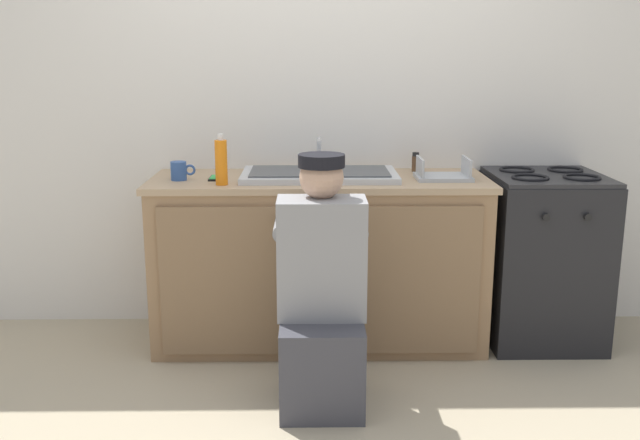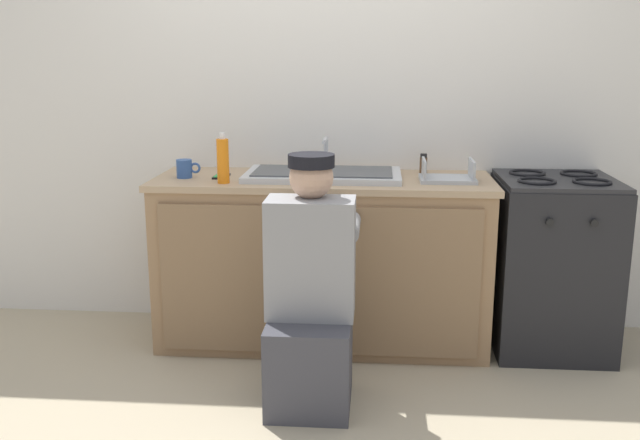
# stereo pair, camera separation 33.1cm
# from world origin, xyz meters

# --- Properties ---
(ground_plane) EXTENTS (12.00, 12.00, 0.00)m
(ground_plane) POSITION_xyz_m (0.00, 0.00, 0.00)
(ground_plane) COLOR tan
(back_wall) EXTENTS (6.00, 0.10, 2.50)m
(back_wall) POSITION_xyz_m (0.00, 0.65, 1.25)
(back_wall) COLOR silver
(back_wall) RESTS_ON ground_plane
(counter_cabinet) EXTENTS (1.71, 0.62, 0.86)m
(counter_cabinet) POSITION_xyz_m (0.00, 0.29, 0.43)
(counter_cabinet) COLOR #997551
(counter_cabinet) RESTS_ON ground_plane
(countertop) EXTENTS (1.75, 0.62, 0.03)m
(countertop) POSITION_xyz_m (0.00, 0.30, 0.87)
(countertop) COLOR tan
(countertop) RESTS_ON counter_cabinet
(sink_double_basin) EXTENTS (0.80, 0.44, 0.19)m
(sink_double_basin) POSITION_xyz_m (0.00, 0.30, 0.91)
(sink_double_basin) COLOR silver
(sink_double_basin) RESTS_ON countertop
(stove_range) EXTENTS (0.58, 0.62, 0.92)m
(stove_range) POSITION_xyz_m (1.19, 0.30, 0.45)
(stove_range) COLOR black
(stove_range) RESTS_ON ground_plane
(plumber_person) EXTENTS (0.42, 0.61, 1.10)m
(plumber_person) POSITION_xyz_m (-0.00, -0.41, 0.46)
(plumber_person) COLOR #3F3F47
(plumber_person) RESTS_ON ground_plane
(spice_bottle_pepper) EXTENTS (0.04, 0.04, 0.10)m
(spice_bottle_pepper) POSITION_xyz_m (0.52, 0.49, 0.94)
(spice_bottle_pepper) COLOR #513823
(spice_bottle_pepper) RESTS_ON countertop
(soap_bottle_orange) EXTENTS (0.06, 0.06, 0.25)m
(soap_bottle_orange) POSITION_xyz_m (-0.48, 0.11, 1.00)
(soap_bottle_orange) COLOR orange
(soap_bottle_orange) RESTS_ON countertop
(dish_rack_tray) EXTENTS (0.28, 0.22, 0.11)m
(dish_rack_tray) POSITION_xyz_m (0.63, 0.25, 0.91)
(dish_rack_tray) COLOR #B2B7BC
(dish_rack_tray) RESTS_ON countertop
(cell_phone) EXTENTS (0.07, 0.14, 0.01)m
(cell_phone) POSITION_xyz_m (-0.53, 0.27, 0.90)
(cell_phone) COLOR black
(cell_phone) RESTS_ON countertop
(coffee_mug) EXTENTS (0.13, 0.08, 0.09)m
(coffee_mug) POSITION_xyz_m (-0.71, 0.24, 0.94)
(coffee_mug) COLOR #335699
(coffee_mug) RESTS_ON countertop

